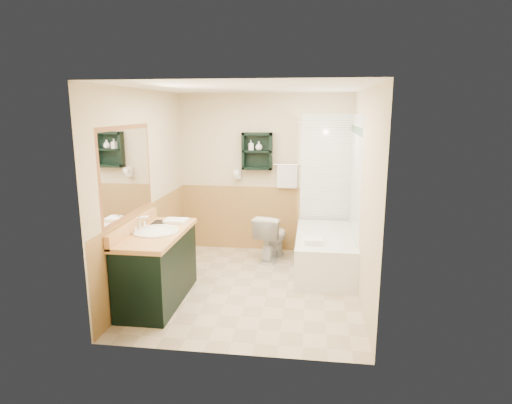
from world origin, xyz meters
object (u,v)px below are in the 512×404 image
at_px(hair_dryer, 238,174).
at_px(soap_bottle_a, 251,148).
at_px(bathtub, 325,253).
at_px(vanity_book, 152,215).
at_px(vanity, 158,267).
at_px(wall_shelf, 257,151).
at_px(toilet, 272,237).
at_px(soap_bottle_b, 259,147).

bearing_deg(hair_dryer, soap_bottle_a, -8.22).
xyz_separation_m(bathtub, vanity_book, (-2.08, -0.83, 0.67)).
bearing_deg(bathtub, vanity, -148.50).
distance_m(wall_shelf, vanity, 2.40).
distance_m(toilet, soap_bottle_a, 1.36).
bearing_deg(hair_dryer, toilet, -33.36).
bearing_deg(soap_bottle_a, bathtub, -33.40).
relative_size(hair_dryer, vanity, 0.18).
xyz_separation_m(hair_dryer, toilet, (0.56, -0.37, -0.87)).
xyz_separation_m(wall_shelf, soap_bottle_b, (0.03, -0.01, 0.07)).
distance_m(wall_shelf, bathtub, 1.81).
xyz_separation_m(vanity, bathtub, (1.92, 1.18, -0.15)).
relative_size(toilet, soap_bottle_a, 4.53).
xyz_separation_m(wall_shelf, toilet, (0.26, -0.34, -1.22)).
height_order(bathtub, vanity_book, vanity_book).
distance_m(wall_shelf, hair_dryer, 0.46).
height_order(wall_shelf, bathtub, wall_shelf).
bearing_deg(wall_shelf, vanity_book, -124.01).
bearing_deg(hair_dryer, bathtub, -30.06).
xyz_separation_m(bathtub, toilet, (-0.76, 0.40, 0.07)).
bearing_deg(vanity_book, hair_dryer, 63.05).
bearing_deg(soap_bottle_b, vanity, -115.74).
distance_m(toilet, soap_bottle_b, 1.35).
bearing_deg(hair_dryer, soap_bottle_b, -5.23).
relative_size(hair_dryer, toilet, 0.35).
relative_size(vanity, bathtub, 0.87).
relative_size(vanity_book, soap_bottle_b, 1.52).
bearing_deg(wall_shelf, toilet, -52.87).
height_order(wall_shelf, soap_bottle_a, wall_shelf).
distance_m(vanity, toilet, 1.95).
distance_m(bathtub, toilet, 0.87).
distance_m(vanity_book, soap_bottle_b, 2.03).
bearing_deg(soap_bottle_a, toilet, -43.86).
height_order(hair_dryer, toilet, hair_dryer).
bearing_deg(soap_bottle_b, wall_shelf, 169.76).
bearing_deg(soap_bottle_a, soap_bottle_b, 0.00).
distance_m(wall_shelf, vanity_book, 2.00).
xyz_separation_m(bathtub, soap_bottle_b, (-1.00, 0.74, 1.36)).
bearing_deg(bathtub, soap_bottle_a, 146.60).
distance_m(wall_shelf, soap_bottle_a, 0.10).
relative_size(wall_shelf, soap_bottle_b, 4.19).
height_order(bathtub, toilet, toilet).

